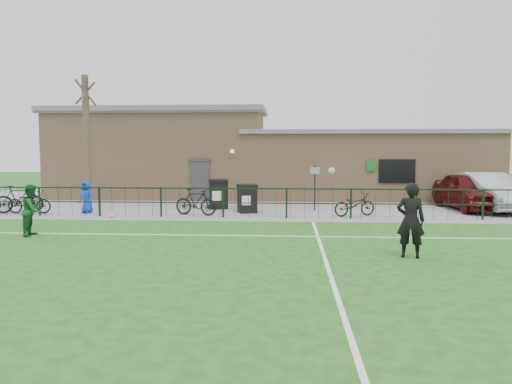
# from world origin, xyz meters

# --- Properties ---
(ground) EXTENTS (90.00, 90.00, 0.00)m
(ground) POSITION_xyz_m (0.00, 0.00, 0.00)
(ground) COLOR #1A5117
(ground) RESTS_ON ground
(paving_strip) EXTENTS (34.00, 13.00, 0.02)m
(paving_strip) POSITION_xyz_m (0.00, 13.50, 0.01)
(paving_strip) COLOR gray
(paving_strip) RESTS_ON ground
(pitch_line_touch) EXTENTS (28.00, 0.10, 0.01)m
(pitch_line_touch) POSITION_xyz_m (0.00, 7.80, 0.00)
(pitch_line_touch) COLOR white
(pitch_line_touch) RESTS_ON ground
(pitch_line_mid) EXTENTS (28.00, 0.10, 0.01)m
(pitch_line_mid) POSITION_xyz_m (0.00, 4.00, 0.00)
(pitch_line_mid) COLOR white
(pitch_line_mid) RESTS_ON ground
(pitch_line_perp) EXTENTS (0.10, 16.00, 0.01)m
(pitch_line_perp) POSITION_xyz_m (2.00, 0.00, 0.00)
(pitch_line_perp) COLOR white
(pitch_line_perp) RESTS_ON ground
(perimeter_fence) EXTENTS (28.00, 0.10, 1.20)m
(perimeter_fence) POSITION_xyz_m (0.00, 8.00, 0.60)
(perimeter_fence) COLOR black
(perimeter_fence) RESTS_ON ground
(bare_tree) EXTENTS (0.30, 0.30, 6.00)m
(bare_tree) POSITION_xyz_m (-8.00, 10.50, 3.00)
(bare_tree) COLOR #4E3A2F
(bare_tree) RESTS_ON ground
(wheelie_bin_left) EXTENTS (0.99, 1.08, 1.24)m
(wheelie_bin_left) POSITION_xyz_m (-2.12, 10.94, 0.64)
(wheelie_bin_left) COLOR black
(wheelie_bin_left) RESTS_ON paving_strip
(wheelie_bin_right) EXTENTS (0.93, 1.00, 1.12)m
(wheelie_bin_right) POSITION_xyz_m (-0.68, 9.59, 0.58)
(wheelie_bin_right) COLOR black
(wheelie_bin_right) RESTS_ON paving_strip
(sign_post) EXTENTS (0.07, 0.07, 2.00)m
(sign_post) POSITION_xyz_m (2.22, 10.49, 1.02)
(sign_post) COLOR black
(sign_post) RESTS_ON paving_strip
(car_maroon) EXTENTS (2.33, 5.00, 1.66)m
(car_maroon) POSITION_xyz_m (9.12, 11.25, 0.85)
(car_maroon) COLOR #450C0D
(car_maroon) RESTS_ON paving_strip
(car_silver) EXTENTS (2.44, 5.22, 1.66)m
(car_silver) POSITION_xyz_m (9.82, 11.09, 0.85)
(car_silver) COLOR #AAADB2
(car_silver) RESTS_ON paving_strip
(bicycle_b) EXTENTS (2.01, 1.23, 1.17)m
(bicycle_b) POSITION_xyz_m (-10.32, 8.81, 0.60)
(bicycle_b) COLOR black
(bicycle_b) RESTS_ON paving_strip
(bicycle_c) EXTENTS (1.86, 0.69, 0.97)m
(bicycle_c) POSITION_xyz_m (-9.79, 8.67, 0.50)
(bicycle_c) COLOR black
(bicycle_c) RESTS_ON paving_strip
(bicycle_d) EXTENTS (1.89, 0.97, 1.09)m
(bicycle_d) POSITION_xyz_m (-2.70, 8.57, 0.57)
(bicycle_d) COLOR black
(bicycle_d) RESTS_ON paving_strip
(bicycle_e) EXTENTS (1.89, 1.24, 0.94)m
(bicycle_e) POSITION_xyz_m (3.73, 8.73, 0.49)
(bicycle_e) COLOR black
(bicycle_e) RESTS_ON paving_strip
(spectator_child) EXTENTS (0.76, 0.62, 1.34)m
(spectator_child) POSITION_xyz_m (-7.43, 8.95, 0.69)
(spectator_child) COLOR #1438BE
(spectator_child) RESTS_ON paving_strip
(goalkeeper_kick) EXTENTS (2.18, 3.89, 2.14)m
(goalkeeper_kick) POSITION_xyz_m (4.11, 1.22, 0.97)
(goalkeeper_kick) COLOR black
(goalkeeper_kick) RESTS_ON ground
(outfield_player) EXTENTS (0.69, 0.85, 1.61)m
(outfield_player) POSITION_xyz_m (-6.98, 3.63, 0.81)
(outfield_player) COLOR #175121
(outfield_player) RESTS_ON ground
(ball_ground) EXTENTS (0.20, 0.20, 0.20)m
(ball_ground) POSITION_xyz_m (-5.87, 7.63, 0.10)
(ball_ground) COLOR white
(ball_ground) RESTS_ON ground
(clubhouse) EXTENTS (24.25, 5.40, 4.96)m
(clubhouse) POSITION_xyz_m (-0.88, 16.50, 2.22)
(clubhouse) COLOR tan
(clubhouse) RESTS_ON ground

